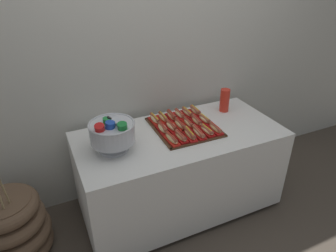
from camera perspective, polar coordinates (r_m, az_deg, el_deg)
ground_plane at (r=2.84m, az=1.97°, el=-14.35°), size 10.00×10.00×0.00m
back_wall at (r=2.61m, az=-2.65°, el=14.52°), size 6.00×0.10×2.60m
buffet_table at (r=2.59m, az=2.11°, el=-8.06°), size 1.62×0.77×0.74m
floor_vase at (r=2.59m, az=-27.12°, el=-16.37°), size 0.54×0.54×1.06m
serving_tray at (r=2.47m, az=3.03°, el=-0.23°), size 0.49×0.53×0.01m
hot_dog_0 at (r=2.26m, az=0.66°, el=-2.37°), size 0.07×0.18×0.06m
hot_dog_1 at (r=2.28m, az=2.37°, el=-1.99°), size 0.06×0.15×0.06m
hot_dog_2 at (r=2.31m, az=4.04°, el=-1.53°), size 0.07×0.18×0.06m
hot_dog_3 at (r=2.35m, az=5.66°, el=-1.22°), size 0.07×0.19×0.06m
hot_dog_4 at (r=2.38m, az=7.24°, el=-0.86°), size 0.06×0.16×0.06m
hot_dog_5 at (r=2.42m, az=8.78°, el=-0.47°), size 0.06×0.17×0.06m
hot_dog_6 at (r=2.39m, az=-0.98°, el=-0.47°), size 0.07×0.17×0.06m
hot_dog_7 at (r=2.41m, az=0.66°, el=-0.11°), size 0.07×0.17×0.06m
hot_dog_8 at (r=2.44m, az=2.26°, el=0.23°), size 0.06×0.17×0.06m
hot_dog_9 at (r=2.47m, az=3.82°, el=0.55°), size 0.07×0.16×0.06m
hot_dog_10 at (r=2.50m, az=5.35°, el=0.91°), size 0.07×0.17×0.06m
hot_dog_11 at (r=2.54m, az=6.83°, el=1.19°), size 0.07×0.15×0.06m
hot_dog_12 at (r=2.52m, az=-2.45°, el=1.24°), size 0.06×0.17×0.06m
hot_dog_13 at (r=2.55m, az=-0.88°, el=1.50°), size 0.07×0.18×0.06m
hot_dog_14 at (r=2.57m, az=0.65°, el=1.90°), size 0.07×0.17×0.06m
hot_dog_15 at (r=2.60m, az=2.16°, el=2.15°), size 0.06×0.16×0.06m
hot_dog_16 at (r=2.63m, az=3.63°, el=2.44°), size 0.06×0.17×0.06m
hot_dog_17 at (r=2.66m, az=5.07°, el=2.80°), size 0.06×0.16×0.07m
punch_bowl at (r=2.15m, az=-10.34°, el=-1.08°), size 0.32×0.32×0.27m
cup_stack at (r=2.75m, az=10.48°, el=4.73°), size 0.08×0.08×0.20m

